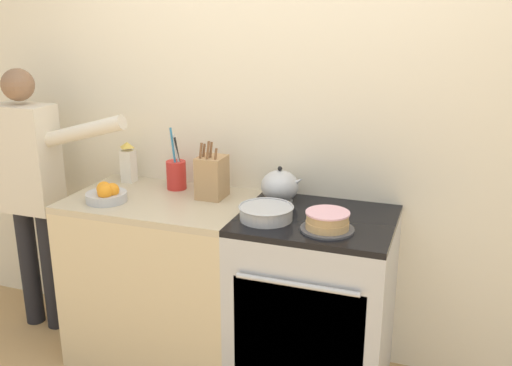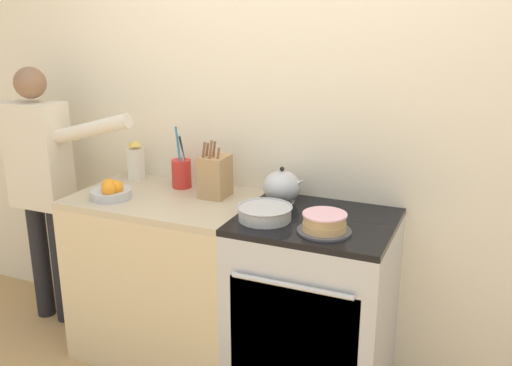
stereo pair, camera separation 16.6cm
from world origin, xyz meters
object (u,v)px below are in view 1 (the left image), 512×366
Objects in this scene: person_baker at (31,180)px; stove_range at (313,304)px; layer_cake at (327,222)px; knife_block at (212,177)px; milk_carton at (128,163)px; mixing_bowl at (266,212)px; utensil_crock at (176,174)px; fruit_bowl at (107,194)px; tea_kettle at (279,186)px.

stove_range is at bearing -1.61° from person_baker.
person_baker is at bearing 174.84° from layer_cake.
person_baker is at bearing -175.08° from knife_block.
mixing_bowl is at bearing -18.61° from milk_carton.
utensil_crock reaches higher than milk_carton.
stove_range is 3.94× the size of milk_carton.
mixing_bowl is 1.12× the size of milk_carton.
stove_range is 0.53m from layer_cake.
knife_block is 1.48× the size of fruit_bowl.
layer_cake is 1.03× the size of tea_kettle.
utensil_crock is at bearing 167.59° from stove_range.
person_baker is (-1.09, -0.09, -0.10)m from knife_block.
layer_cake is at bearing -15.88° from milk_carton.
mixing_bowl is 0.44m from knife_block.
person_baker is (-0.53, -0.19, -0.10)m from milk_carton.
layer_cake is 0.93× the size of mixing_bowl.
milk_carton reaches higher than layer_cake.
person_baker is (-1.77, 0.16, -0.03)m from layer_cake.
milk_carton is at bearing 169.61° from stove_range.
knife_block is 1.33× the size of milk_carton.
tea_kettle is 0.89m from fruit_bowl.
knife_block is at bearing 159.36° from layer_cake.
knife_block is at bearing -171.18° from tea_kettle.
knife_block is (-0.67, 0.25, 0.07)m from layer_cake.
tea_kettle is (-0.32, 0.31, 0.04)m from layer_cake.
mixing_bowl is at bearing -30.24° from knife_block.
milk_carton is at bearing 164.12° from layer_cake.
person_baker reaches higher than utensil_crock.
tea_kettle is at bearing 94.34° from mixing_bowl.
utensil_crock is at bearing 53.82° from fruit_bowl.
utensil_crock is at bearing 9.96° from person_baker.
fruit_bowl is at bearing 179.89° from layer_cake.
mixing_bowl is (0.02, -0.27, -0.05)m from tea_kettle.
knife_block reaches higher than milk_carton.
milk_carton is at bearing 177.31° from tea_kettle.
knife_block is 0.25m from utensil_crock.
utensil_crock reaches higher than layer_cake.
utensil_crock is 0.22× the size of person_baker.
fruit_bowl is (-0.48, -0.25, -0.07)m from knife_block.
person_baker is (-1.68, 0.02, 0.47)m from stove_range.
milk_carton is (-0.08, 0.35, 0.07)m from fruit_bowl.
knife_block is (-0.35, -0.05, 0.03)m from tea_kettle.
utensil_crock is 0.40m from fruit_bowl.
layer_cake is 0.97m from utensil_crock.
mixing_bowl is 1.47m from person_baker.
milk_carton is at bearing 170.16° from knife_block.
mixing_bowl is at bearing 173.01° from layer_cake.
stove_range is at bearing 7.35° from fruit_bowl.
mixing_bowl is (-0.30, 0.04, -0.01)m from layer_cake.
tea_kettle is at bearing 4.93° from person_baker.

